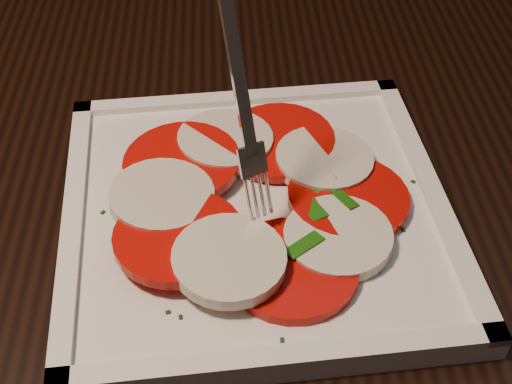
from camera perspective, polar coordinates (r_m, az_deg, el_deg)
table at (r=0.65m, az=-1.98°, el=-6.21°), size 1.27×0.91×0.75m
chair at (r=1.24m, az=-0.58°, el=13.74°), size 0.48×0.48×0.93m
plate at (r=0.55m, az=0.00°, el=-1.72°), size 0.30×0.30×0.01m
caprese_salad at (r=0.53m, az=0.00°, el=-0.42°), size 0.25×0.24×0.02m
fork at (r=0.47m, az=-1.58°, el=8.08°), size 0.04×0.06×0.17m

